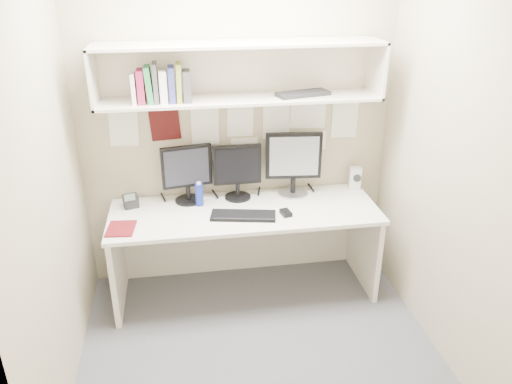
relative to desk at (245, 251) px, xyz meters
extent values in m
cube|color=#4A4A4F|center=(0.00, -0.65, -0.37)|extent=(2.40, 2.00, 0.01)
cube|color=tan|center=(0.00, 0.35, 0.93)|extent=(2.40, 0.02, 2.60)
cube|color=tan|center=(0.00, -1.65, 0.93)|extent=(2.40, 0.02, 2.60)
cube|color=tan|center=(-1.20, -0.65, 0.93)|extent=(0.02, 2.00, 2.60)
cube|color=tan|center=(1.20, -0.65, 0.93)|extent=(0.02, 2.00, 2.60)
cube|color=silver|center=(0.00, -0.01, 0.35)|extent=(2.00, 0.70, 0.03)
cube|color=beige|center=(0.00, 0.32, -0.02)|extent=(1.96, 0.02, 0.70)
cube|color=beige|center=(0.00, 0.16, 1.16)|extent=(2.00, 0.38, 0.02)
cube|color=beige|center=(0.00, 0.16, 1.54)|extent=(2.00, 0.38, 0.02)
cube|color=beige|center=(0.00, 0.34, 1.35)|extent=(2.00, 0.02, 0.40)
cube|color=beige|center=(-0.99, 0.16, 1.35)|extent=(0.02, 0.38, 0.40)
cube|color=beige|center=(0.99, 0.16, 1.35)|extent=(0.02, 0.38, 0.40)
cylinder|color=black|center=(-0.41, 0.21, 0.37)|extent=(0.21, 0.21, 0.02)
cylinder|color=black|center=(-0.41, 0.21, 0.43)|extent=(0.03, 0.03, 0.11)
cube|color=black|center=(-0.41, 0.22, 0.65)|extent=(0.38, 0.10, 0.33)
cube|color=black|center=(-0.41, 0.20, 0.65)|extent=(0.33, 0.06, 0.28)
cylinder|color=black|center=(-0.03, 0.21, 0.37)|extent=(0.20, 0.20, 0.01)
cylinder|color=black|center=(-0.03, 0.21, 0.43)|extent=(0.03, 0.03, 0.10)
cube|color=black|center=(-0.03, 0.22, 0.64)|extent=(0.37, 0.04, 0.32)
cube|color=black|center=(-0.03, 0.20, 0.64)|extent=(0.32, 0.01, 0.27)
cylinder|color=#A5A5AA|center=(0.42, 0.21, 0.37)|extent=(0.24, 0.24, 0.02)
cylinder|color=black|center=(0.42, 0.21, 0.44)|extent=(0.04, 0.04, 0.12)
cube|color=black|center=(0.42, 0.22, 0.69)|extent=(0.44, 0.08, 0.37)
cube|color=silver|center=(0.42, 0.20, 0.69)|extent=(0.38, 0.04, 0.32)
cube|color=black|center=(-0.03, -0.12, 0.38)|extent=(0.49, 0.25, 0.02)
cube|color=black|center=(0.29, -0.14, 0.38)|extent=(0.08, 0.11, 0.03)
cube|color=silver|center=(0.94, 0.24, 0.45)|extent=(0.11, 0.11, 0.18)
cylinder|color=black|center=(0.94, 0.20, 0.47)|extent=(0.06, 0.02, 0.06)
cylinder|color=navy|center=(-0.33, 0.13, 0.45)|extent=(0.06, 0.06, 0.17)
cylinder|color=white|center=(-0.33, 0.13, 0.54)|extent=(0.03, 0.03, 0.02)
cube|color=#5D1014|center=(-0.89, -0.18, 0.37)|extent=(0.21, 0.24, 0.01)
cube|color=black|center=(-0.84, 0.17, 0.41)|extent=(0.13, 0.11, 0.10)
cube|color=#4C6659|center=(-0.84, 0.13, 0.47)|extent=(0.08, 0.03, 0.05)
cube|color=white|center=(-0.73, 0.12, 1.27)|extent=(0.03, 0.16, 0.20)
cube|color=maroon|center=(-0.68, 0.12, 1.29)|extent=(0.05, 0.16, 0.22)
cube|color=#2A8044|center=(-0.63, 0.12, 1.30)|extent=(0.04, 0.16, 0.24)
cube|color=#454449|center=(-0.58, 0.12, 1.31)|extent=(0.03, 0.16, 0.27)
cube|color=white|center=(-0.53, 0.12, 1.28)|extent=(0.05, 0.16, 0.22)
cube|color=navy|center=(-0.48, 0.12, 1.29)|extent=(0.04, 0.16, 0.24)
cube|color=olive|center=(-0.43, 0.12, 1.30)|extent=(0.03, 0.16, 0.26)
cube|color=#3C3C3E|center=(-0.37, 0.12, 1.28)|extent=(0.05, 0.16, 0.21)
cube|color=black|center=(0.45, 0.14, 1.19)|extent=(0.41, 0.24, 0.03)
camera|label=1|loc=(-0.44, -3.31, 2.03)|focal=35.00mm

